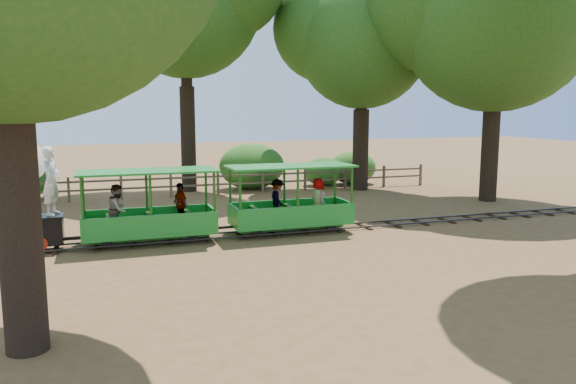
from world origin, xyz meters
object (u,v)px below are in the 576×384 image
object	(u,v)px
carriage_front	(147,214)
carriage_rear	(292,205)
locomotive	(10,190)
fence	(241,181)

from	to	relation	value
carriage_front	carriage_rear	bearing A→B (deg)	0.53
carriage_front	locomotive	bearing A→B (deg)	178.40
carriage_front	fence	world-z (taller)	carriage_front
locomotive	fence	distance (m)	11.31
locomotive	carriage_front	size ratio (longest dim) A/B	0.77
carriage_front	carriage_rear	world-z (taller)	same
locomotive	carriage_rear	world-z (taller)	locomotive
carriage_rear	carriage_front	bearing A→B (deg)	-179.47
carriage_rear	fence	xyz separation A→B (m)	(0.41, 7.98, -0.25)
fence	locomotive	bearing A→B (deg)	-135.25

